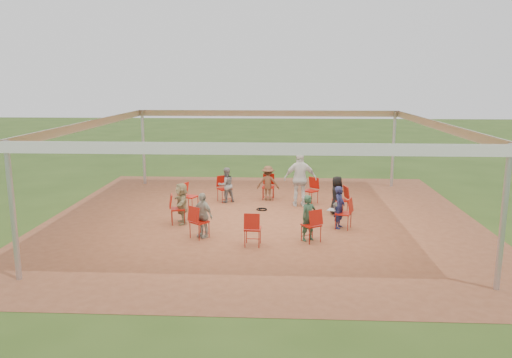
{
  "coord_description": "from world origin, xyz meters",
  "views": [
    {
      "loc": [
        0.59,
        -14.77,
        4.21
      ],
      "look_at": [
        -0.19,
        0.3,
        1.19
      ],
      "focal_mm": 35.0,
      "sensor_mm": 36.0,
      "label": 1
    }
  ],
  "objects_px": {
    "chair_1": "(340,200)",
    "chair_8": "(253,229)",
    "chair_0": "(343,213)",
    "standing_person": "(300,179)",
    "chair_3": "(268,187)",
    "person_seated_3": "(226,185)",
    "laptop": "(334,208)",
    "cable_coil": "(262,209)",
    "person_seated_1": "(337,195)",
    "person_seated_5": "(203,215)",
    "chair_4": "(225,189)",
    "person_seated_6": "(309,218)",
    "chair_5": "(190,197)",
    "chair_9": "(311,225)",
    "chair_6": "(178,209)",
    "person_seated_0": "(339,207)",
    "chair_7": "(199,222)",
    "person_seated_2": "(268,183)",
    "chair_2": "(311,191)",
    "person_seated_4": "(182,203)"
  },
  "relations": [
    {
      "from": "person_seated_1",
      "to": "person_seated_5",
      "type": "distance_m",
      "value": 4.61
    },
    {
      "from": "chair_2",
      "to": "chair_9",
      "type": "relative_size",
      "value": 1.0
    },
    {
      "from": "chair_5",
      "to": "person_seated_2",
      "type": "xyz_separation_m",
      "value": [
        2.5,
        1.51,
        0.17
      ]
    },
    {
      "from": "laptop",
      "to": "chair_4",
      "type": "bearing_deg",
      "value": 70.91
    },
    {
      "from": "chair_1",
      "to": "chair_8",
      "type": "height_order",
      "value": "same"
    },
    {
      "from": "person_seated_5",
      "to": "person_seated_1",
      "type": "bearing_deg",
      "value": 72.0
    },
    {
      "from": "chair_1",
      "to": "chair_3",
      "type": "bearing_deg",
      "value": 36.0
    },
    {
      "from": "chair_9",
      "to": "cable_coil",
      "type": "xyz_separation_m",
      "value": [
        -1.41,
        3.16,
        -0.43
      ]
    },
    {
      "from": "cable_coil",
      "to": "chair_5",
      "type": "bearing_deg",
      "value": -176.94
    },
    {
      "from": "chair_4",
      "to": "standing_person",
      "type": "relative_size",
      "value": 0.48
    },
    {
      "from": "chair_4",
      "to": "person_seated_6",
      "type": "relative_size",
      "value": 0.73
    },
    {
      "from": "cable_coil",
      "to": "laptop",
      "type": "bearing_deg",
      "value": -40.74
    },
    {
      "from": "person_seated_3",
      "to": "cable_coil",
      "type": "relative_size",
      "value": 3.07
    },
    {
      "from": "person_seated_5",
      "to": "chair_8",
      "type": "bearing_deg",
      "value": 13.74
    },
    {
      "from": "chair_6",
      "to": "person_seated_0",
      "type": "bearing_deg",
      "value": 72.45
    },
    {
      "from": "person_seated_1",
      "to": "cable_coil",
      "type": "relative_size",
      "value": 3.07
    },
    {
      "from": "person_seated_1",
      "to": "person_seated_5",
      "type": "relative_size",
      "value": 1.0
    },
    {
      "from": "chair_7",
      "to": "standing_person",
      "type": "bearing_deg",
      "value": 90.92
    },
    {
      "from": "chair_9",
      "to": "person_seated_1",
      "type": "xyz_separation_m",
      "value": [
        0.95,
        2.76,
        0.17
      ]
    },
    {
      "from": "standing_person",
      "to": "cable_coil",
      "type": "relative_size",
      "value": 4.65
    },
    {
      "from": "laptop",
      "to": "person_seated_6",
      "type": "bearing_deg",
      "value": 168.09
    },
    {
      "from": "person_seated_1",
      "to": "standing_person",
      "type": "xyz_separation_m",
      "value": [
        -1.11,
        1.0,
        0.32
      ]
    },
    {
      "from": "chair_9",
      "to": "person_seated_0",
      "type": "relative_size",
      "value": 0.73
    },
    {
      "from": "chair_1",
      "to": "chair_4",
      "type": "distance_m",
      "value": 4.11
    },
    {
      "from": "chair_9",
      "to": "person_seated_0",
      "type": "height_order",
      "value": "person_seated_0"
    },
    {
      "from": "person_seated_3",
      "to": "laptop",
      "type": "xyz_separation_m",
      "value": [
        3.43,
        -2.84,
        -0.03
      ]
    },
    {
      "from": "standing_person",
      "to": "person_seated_2",
      "type": "bearing_deg",
      "value": -38.41
    },
    {
      "from": "standing_person",
      "to": "cable_coil",
      "type": "distance_m",
      "value": 1.66
    },
    {
      "from": "person_seated_5",
      "to": "chair_4",
      "type": "bearing_deg",
      "value": 127.01
    },
    {
      "from": "person_seated_5",
      "to": "chair_7",
      "type": "bearing_deg",
      "value": -90.0
    },
    {
      "from": "chair_0",
      "to": "chair_5",
      "type": "xyz_separation_m",
      "value": [
        -4.75,
        1.82,
        0.0
      ]
    },
    {
      "from": "chair_0",
      "to": "chair_3",
      "type": "bearing_deg",
      "value": 54.0
    },
    {
      "from": "chair_8",
      "to": "cable_coil",
      "type": "distance_m",
      "value": 3.6
    },
    {
      "from": "laptop",
      "to": "chair_1",
      "type": "bearing_deg",
      "value": 7.74
    },
    {
      "from": "chair_4",
      "to": "standing_person",
      "type": "distance_m",
      "value": 2.7
    },
    {
      "from": "chair_1",
      "to": "person_seated_4",
      "type": "xyz_separation_m",
      "value": [
        -4.79,
        -1.29,
        0.17
      ]
    },
    {
      "from": "chair_0",
      "to": "person_seated_6",
      "type": "xyz_separation_m",
      "value": [
        -1.05,
        -1.12,
        0.17
      ]
    },
    {
      "from": "chair_8",
      "to": "standing_person",
      "type": "xyz_separation_m",
      "value": [
        1.36,
        4.17,
        0.49
      ]
    },
    {
      "from": "chair_0",
      "to": "chair_9",
      "type": "bearing_deg",
      "value": 162.0
    },
    {
      "from": "person_seated_3",
      "to": "person_seated_4",
      "type": "height_order",
      "value": "same"
    },
    {
      "from": "person_seated_3",
      "to": "cable_coil",
      "type": "bearing_deg",
      "value": 109.35
    },
    {
      "from": "person_seated_2",
      "to": "laptop",
      "type": "height_order",
      "value": "person_seated_2"
    },
    {
      "from": "chair_0",
      "to": "chair_1",
      "type": "relative_size",
      "value": 1.0
    },
    {
      "from": "chair_4",
      "to": "person_seated_6",
      "type": "distance_m",
      "value": 4.97
    },
    {
      "from": "chair_5",
      "to": "cable_coil",
      "type": "distance_m",
      "value": 2.39
    },
    {
      "from": "chair_0",
      "to": "person_seated_0",
      "type": "xyz_separation_m",
      "value": [
        -0.11,
        0.04,
        0.17
      ]
    },
    {
      "from": "chair_0",
      "to": "standing_person",
      "type": "bearing_deg",
      "value": 45.26
    },
    {
      "from": "chair_9",
      "to": "laptop",
      "type": "height_order",
      "value": "chair_9"
    },
    {
      "from": "chair_7",
      "to": "person_seated_1",
      "type": "distance_m",
      "value": 4.72
    },
    {
      "from": "person_seated_1",
      "to": "standing_person",
      "type": "height_order",
      "value": "standing_person"
    }
  ]
}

